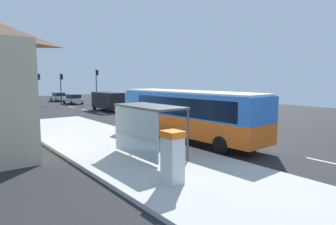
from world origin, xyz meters
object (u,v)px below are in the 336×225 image
(sedan_far, at_px, (73,99))
(traffic_light_far_side, at_px, (38,84))
(recycling_bin_orange, at_px, (146,132))
(white_van, at_px, (108,100))
(bus, at_px, (188,112))
(bus_shelter, at_px, (144,118))
(traffic_light_near_side, at_px, (97,81))
(ticket_machine, at_px, (173,157))
(traffic_light_median, at_px, (61,84))
(sedan_near, at_px, (58,97))
(recycling_bin_yellow, at_px, (152,134))
(recycling_bin_green, at_px, (140,131))

(sedan_far, bearing_deg, traffic_light_far_side, -167.22)
(recycling_bin_orange, bearing_deg, white_van, 70.62)
(white_van, relative_size, recycling_bin_orange, 5.50)
(bus, height_order, bus_shelter, bus)
(bus, height_order, traffic_light_near_side, traffic_light_near_side)
(ticket_machine, height_order, traffic_light_median, traffic_light_median)
(traffic_light_near_side, relative_size, traffic_light_far_side, 1.15)
(sedan_near, distance_m, bus_shelter, 42.14)
(recycling_bin_yellow, bearing_deg, traffic_light_median, 81.53)
(sedan_far, bearing_deg, recycling_bin_yellow, -101.73)
(traffic_light_far_side, bearing_deg, bus, -87.41)
(bus, distance_m, recycling_bin_orange, 2.99)
(sedan_far, relative_size, recycling_bin_orange, 4.73)
(bus_shelter, bearing_deg, recycling_bin_green, 60.54)
(traffic_light_near_side, height_order, traffic_light_median, traffic_light_near_side)
(sedan_far, bearing_deg, sedan_near, 90.02)
(bus, height_order, sedan_far, bus)
(ticket_machine, bearing_deg, sedan_near, 77.52)
(bus, relative_size, recycling_bin_green, 11.67)
(bus, distance_m, sedan_near, 39.38)
(recycling_bin_yellow, bearing_deg, sedan_far, 78.27)
(bus, xyz_separation_m, white_van, (3.91, 19.36, -0.50))
(ticket_machine, height_order, traffic_light_far_side, traffic_light_far_side)
(sedan_near, xyz_separation_m, traffic_light_median, (-1.90, -7.80, 2.40))
(bus, relative_size, white_van, 2.12)
(sedan_near, relative_size, recycling_bin_yellow, 4.64)
(white_van, bearing_deg, ticket_machine, -111.37)
(recycling_bin_yellow, height_order, traffic_light_far_side, traffic_light_far_side)
(white_van, height_order, sedan_far, white_van)
(recycling_bin_green, bearing_deg, white_van, 69.91)
(traffic_light_near_side, bearing_deg, sedan_far, 147.60)
(recycling_bin_green, xyz_separation_m, traffic_light_near_side, (9.69, 27.90, 2.94))
(traffic_light_near_side, bearing_deg, recycling_bin_green, -109.16)
(bus, xyz_separation_m, recycling_bin_green, (-2.49, 1.86, -1.19))
(bus, distance_m, traffic_light_median, 31.46)
(sedan_far, xyz_separation_m, recycling_bin_green, (-6.50, -29.92, -0.14))
(white_van, relative_size, recycling_bin_green, 5.50)
(ticket_machine, distance_m, recycling_bin_yellow, 7.18)
(traffic_light_median, bearing_deg, sedan_far, 12.61)
(traffic_light_far_side, distance_m, bus_shelter, 32.80)
(bus, bearing_deg, ticket_machine, -135.60)
(white_van, xyz_separation_m, recycling_bin_orange, (-6.40, -18.20, -0.69))
(recycling_bin_yellow, bearing_deg, recycling_bin_green, 90.00)
(recycling_bin_yellow, xyz_separation_m, recycling_bin_green, (0.00, 1.40, 0.00))
(ticket_machine, distance_m, traffic_light_median, 38.09)
(bus, relative_size, traffic_light_median, 2.32)
(ticket_machine, distance_m, bus_shelter, 4.07)
(traffic_light_near_side, height_order, bus_shelter, traffic_light_near_side)
(sedan_near, distance_m, ticket_machine, 46.06)
(sedan_near, bearing_deg, traffic_light_near_side, -71.23)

